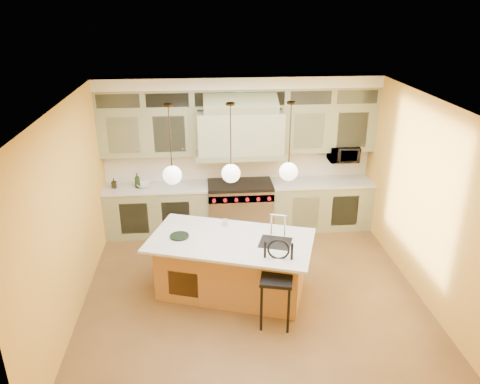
{
  "coord_description": "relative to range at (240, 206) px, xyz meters",
  "views": [
    {
      "loc": [
        -0.69,
        -5.9,
        4.16
      ],
      "look_at": [
        -0.13,
        0.7,
        1.39
      ],
      "focal_mm": 35.0,
      "sensor_mm": 36.0,
      "label": 1
    }
  ],
  "objects": [
    {
      "name": "fruit_bowl",
      "position": [
        -1.75,
        0.01,
        0.49
      ],
      "size": [
        0.32,
        0.32,
        0.07
      ],
      "primitive_type": "imported",
      "rotation": [
        0.0,
        0.0,
        0.11
      ],
      "color": "silver",
      "rests_on": "back_cabinetry"
    },
    {
      "name": "kitchen_island",
      "position": [
        -0.3,
        -2.04,
        -0.01
      ],
      "size": [
        2.61,
        1.91,
        1.35
      ],
      "rotation": [
        0.0,
        0.0,
        -0.32
      ],
      "color": "#A9733C",
      "rests_on": "floor"
    },
    {
      "name": "wall_left",
      "position": [
        -2.5,
        -2.14,
        0.96
      ],
      "size": [
        0.0,
        5.0,
        5.0
      ],
      "primitive_type": "plane",
      "rotation": [
        1.57,
        0.0,
        1.57
      ],
      "color": "gold",
      "rests_on": "ground"
    },
    {
      "name": "wall_front",
      "position": [
        0.0,
        -4.64,
        0.96
      ],
      "size": [
        5.0,
        0.0,
        5.0
      ],
      "primitive_type": "plane",
      "rotation": [
        -1.57,
        0.0,
        0.0
      ],
      "color": "gold",
      "rests_on": "ground"
    },
    {
      "name": "pendant_right",
      "position": [
        0.5,
        -2.04,
        1.46
      ],
      "size": [
        0.26,
        0.26,
        1.11
      ],
      "color": "#2D2319",
      "rests_on": "ceiling"
    },
    {
      "name": "oil_bottle_a",
      "position": [
        -1.88,
        0.01,
        0.59
      ],
      "size": [
        0.12,
        0.12,
        0.27
      ],
      "primitive_type": "imported",
      "rotation": [
        0.0,
        0.0,
        -0.16
      ],
      "color": "black",
      "rests_on": "back_cabinetry"
    },
    {
      "name": "counter_stool",
      "position": [
        0.25,
        -2.81,
        0.2
      ],
      "size": [
        0.51,
        0.51,
        1.21
      ],
      "rotation": [
        0.0,
        0.0,
        -0.23
      ],
      "color": "black",
      "rests_on": "floor"
    },
    {
      "name": "pendant_center",
      "position": [
        -0.3,
        -2.04,
        1.46
      ],
      "size": [
        0.26,
        0.26,
        1.11
      ],
      "color": "#2D2319",
      "rests_on": "ceiling"
    },
    {
      "name": "back_cabinetry",
      "position": [
        0.0,
        0.09,
        0.94
      ],
      "size": [
        5.0,
        0.77,
        2.9
      ],
      "color": "gray",
      "rests_on": "floor"
    },
    {
      "name": "wall_back",
      "position": [
        0.0,
        0.36,
        0.96
      ],
      "size": [
        5.0,
        0.0,
        5.0
      ],
      "primitive_type": "plane",
      "rotation": [
        1.57,
        0.0,
        0.0
      ],
      "color": "gold",
      "rests_on": "ground"
    },
    {
      "name": "range",
      "position": [
        0.0,
        0.0,
        0.0
      ],
      "size": [
        1.2,
        0.74,
        0.96
      ],
      "color": "silver",
      "rests_on": "floor"
    },
    {
      "name": "floor",
      "position": [
        0.0,
        -2.14,
        -0.49
      ],
      "size": [
        5.0,
        5.0,
        0.0
      ],
      "primitive_type": "plane",
      "color": "brown",
      "rests_on": "ground"
    },
    {
      "name": "wall_right",
      "position": [
        2.5,
        -2.14,
        0.96
      ],
      "size": [
        0.0,
        5.0,
        5.0
      ],
      "primitive_type": "plane",
      "rotation": [
        1.57,
        0.0,
        -1.57
      ],
      "color": "gold",
      "rests_on": "ground"
    },
    {
      "name": "ceiling",
      "position": [
        0.0,
        -2.14,
        2.41
      ],
      "size": [
        5.0,
        5.0,
        0.0
      ],
      "primitive_type": "plane",
      "rotation": [
        3.14,
        0.0,
        0.0
      ],
      "color": "white",
      "rests_on": "wall_back"
    },
    {
      "name": "oil_bottle_b",
      "position": [
        -2.3,
        0.01,
        0.55
      ],
      "size": [
        0.09,
        0.09,
        0.18
      ],
      "primitive_type": "imported",
      "rotation": [
        0.0,
        0.0,
        -0.06
      ],
      "color": "black",
      "rests_on": "back_cabinetry"
    },
    {
      "name": "microwave",
      "position": [
        1.95,
        0.11,
        0.96
      ],
      "size": [
        0.54,
        0.37,
        0.3
      ],
      "primitive_type": "imported",
      "color": "black",
      "rests_on": "back_cabinetry"
    },
    {
      "name": "pendant_left",
      "position": [
        -1.1,
        -2.04,
        1.46
      ],
      "size": [
        0.26,
        0.26,
        1.11
      ],
      "color": "#2D2319",
      "rests_on": "ceiling"
    },
    {
      "name": "cup",
      "position": [
        -0.37,
        -1.63,
        0.48
      ],
      "size": [
        0.11,
        0.11,
        0.09
      ],
      "primitive_type": "imported",
      "rotation": [
        0.0,
        0.0,
        -0.06
      ],
      "color": "silver",
      "rests_on": "kitchen_island"
    }
  ]
}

